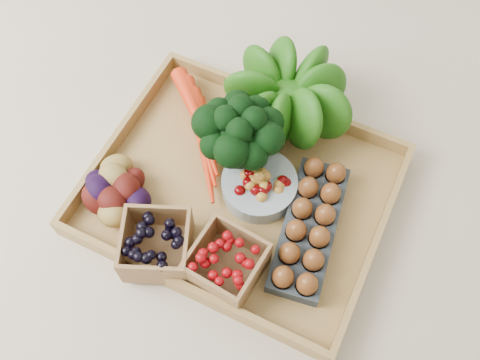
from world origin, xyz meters
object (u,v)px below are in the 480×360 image
at_px(tray, 240,193).
at_px(cherry_bowl, 259,186).
at_px(broccoli, 240,146).
at_px(egg_carton, 309,228).

xyz_separation_m(tray, cherry_bowl, (0.03, 0.02, 0.03)).
height_order(broccoli, egg_carton, broccoli).
bearing_deg(egg_carton, cherry_bowl, 153.37).
relative_size(tray, egg_carton, 2.04).
height_order(tray, broccoli, broccoli).
bearing_deg(cherry_bowl, egg_carton, -18.25).
relative_size(tray, broccoli, 3.38).
bearing_deg(broccoli, egg_carton, -23.77).
xyz_separation_m(broccoli, cherry_bowl, (0.06, -0.04, -0.04)).
bearing_deg(cherry_bowl, broccoli, 146.62).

